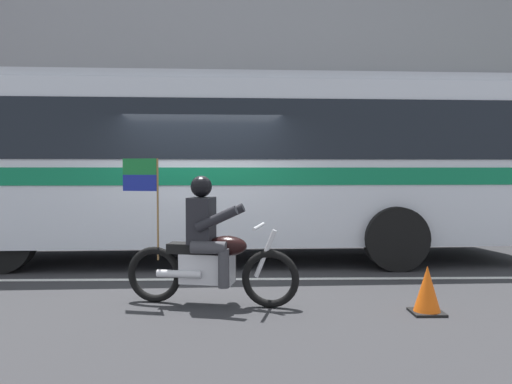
% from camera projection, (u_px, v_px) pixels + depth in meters
% --- Properties ---
extents(ground_plane, '(60.00, 60.00, 0.00)m').
position_uv_depth(ground_plane, '(204.00, 272.00, 8.57)').
color(ground_plane, '#2B2B2D').
extents(sidewalk_curb, '(28.00, 3.80, 0.15)m').
position_uv_depth(sidewalk_curb, '(219.00, 230.00, 13.66)').
color(sidewalk_curb, gray).
rests_on(sidewalk_curb, ground_plane).
extents(lane_center_stripe, '(26.60, 0.14, 0.01)m').
position_uv_depth(lane_center_stripe, '(201.00, 279.00, 7.97)').
color(lane_center_stripe, silver).
rests_on(lane_center_stripe, ground_plane).
extents(office_building_facade, '(28.00, 0.89, 10.66)m').
position_uv_depth(office_building_facade, '(222.00, 43.00, 15.72)').
color(office_building_facade, gray).
rests_on(office_building_facade, ground_plane).
extents(transit_bus, '(10.88, 3.02, 3.22)m').
position_uv_depth(transit_bus, '(216.00, 156.00, 9.68)').
color(transit_bus, silver).
rests_on(transit_bus, ground_plane).
extents(motorcycle_with_rider, '(2.16, 0.73, 1.78)m').
position_uv_depth(motorcycle_with_rider, '(209.00, 250.00, 6.46)').
color(motorcycle_with_rider, black).
rests_on(motorcycle_with_rider, ground_plane).
extents(traffic_cone, '(0.36, 0.36, 0.55)m').
position_uv_depth(traffic_cone, '(427.00, 291.00, 6.07)').
color(traffic_cone, '#EA590F').
rests_on(traffic_cone, ground_plane).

